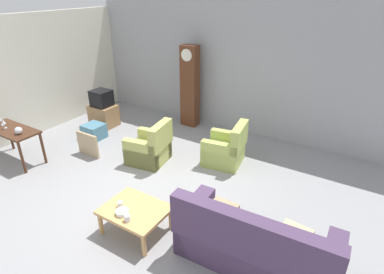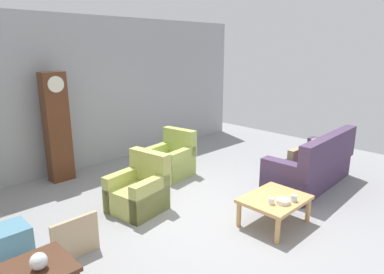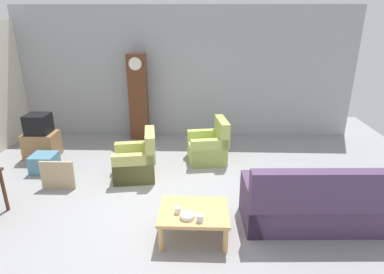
{
  "view_description": "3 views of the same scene",
  "coord_description": "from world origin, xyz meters",
  "px_view_note": "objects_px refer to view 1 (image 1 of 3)",
  "views": [
    {
      "loc": [
        3.08,
        -3.48,
        3.46
      ],
      "look_at": [
        0.28,
        1.02,
        0.86
      ],
      "focal_mm": 29.28,
      "sensor_mm": 36.0,
      "label": 1
    },
    {
      "loc": [
        -3.7,
        -3.16,
        2.56
      ],
      "look_at": [
        0.37,
        0.98,
        1.01
      ],
      "focal_mm": 31.72,
      "sensor_mm": 36.0,
      "label": 2
    },
    {
      "loc": [
        0.48,
        -4.6,
        2.94
      ],
      "look_at": [
        0.28,
        1.0,
        0.85
      ],
      "focal_mm": 30.32,
      "sensor_mm": 36.0,
      "label": 3
    }
  ],
  "objects_px": {
    "armchair_olive_near": "(150,149)",
    "glass_dome_cloche": "(18,130)",
    "tv_crt": "(101,98)",
    "wine_glass_short": "(4,123)",
    "tv_stand_cabinet": "(104,116)",
    "cup_blue_rimmed": "(127,218)",
    "console_table_dark": "(12,134)",
    "cup_white_porcelain": "(120,204)",
    "wine_glass_mid": "(0,120)",
    "grandfather_clock": "(190,87)",
    "storage_box_blue": "(94,131)",
    "couch_floral": "(254,246)",
    "armchair_olive_far": "(226,150)",
    "coffee_table_wood": "(135,212)",
    "bowl_white_stacked": "(122,212)",
    "framed_picture_leaning": "(88,145)"
  },
  "relations": [
    {
      "from": "tv_stand_cabinet",
      "to": "storage_box_blue",
      "type": "bearing_deg",
      "value": -62.03
    },
    {
      "from": "glass_dome_cloche",
      "to": "cup_blue_rimmed",
      "type": "height_order",
      "value": "glass_dome_cloche"
    },
    {
      "from": "coffee_table_wood",
      "to": "cup_white_porcelain",
      "type": "height_order",
      "value": "cup_white_porcelain"
    },
    {
      "from": "framed_picture_leaning",
      "to": "cup_white_porcelain",
      "type": "relative_size",
      "value": 6.75
    },
    {
      "from": "console_table_dark",
      "to": "tv_crt",
      "type": "bearing_deg",
      "value": 85.08
    },
    {
      "from": "console_table_dark",
      "to": "glass_dome_cloche",
      "type": "relative_size",
      "value": 8.79
    },
    {
      "from": "storage_box_blue",
      "to": "cup_white_porcelain",
      "type": "bearing_deg",
      "value": -35.54
    },
    {
      "from": "coffee_table_wood",
      "to": "tv_crt",
      "type": "distance_m",
      "value": 4.35
    },
    {
      "from": "couch_floral",
      "to": "cup_blue_rimmed",
      "type": "bearing_deg",
      "value": -161.36
    },
    {
      "from": "couch_floral",
      "to": "framed_picture_leaning",
      "type": "height_order",
      "value": "couch_floral"
    },
    {
      "from": "console_table_dark",
      "to": "cup_white_porcelain",
      "type": "relative_size",
      "value": 14.63
    },
    {
      "from": "grandfather_clock",
      "to": "console_table_dark",
      "type": "bearing_deg",
      "value": -120.7
    },
    {
      "from": "armchair_olive_far",
      "to": "cup_blue_rimmed",
      "type": "bearing_deg",
      "value": -93.21
    },
    {
      "from": "wine_glass_mid",
      "to": "armchair_olive_near",
      "type": "bearing_deg",
      "value": 27.87
    },
    {
      "from": "couch_floral",
      "to": "coffee_table_wood",
      "type": "height_order",
      "value": "couch_floral"
    },
    {
      "from": "bowl_white_stacked",
      "to": "coffee_table_wood",
      "type": "bearing_deg",
      "value": 66.23
    },
    {
      "from": "cup_white_porcelain",
      "to": "coffee_table_wood",
      "type": "bearing_deg",
      "value": 19.66
    },
    {
      "from": "storage_box_blue",
      "to": "wine_glass_mid",
      "type": "xyz_separation_m",
      "value": [
        -0.89,
        -1.64,
        0.7
      ]
    },
    {
      "from": "tv_crt",
      "to": "wine_glass_short",
      "type": "relative_size",
      "value": 2.43
    },
    {
      "from": "coffee_table_wood",
      "to": "glass_dome_cloche",
      "type": "distance_m",
      "value": 3.29
    },
    {
      "from": "coffee_table_wood",
      "to": "cup_blue_rimmed",
      "type": "bearing_deg",
      "value": -71.2
    },
    {
      "from": "tv_stand_cabinet",
      "to": "tv_crt",
      "type": "bearing_deg",
      "value": 0.0
    },
    {
      "from": "armchair_olive_far",
      "to": "tv_crt",
      "type": "height_order",
      "value": "tv_crt"
    },
    {
      "from": "tv_stand_cabinet",
      "to": "wine_glass_mid",
      "type": "relative_size",
      "value": 3.21
    },
    {
      "from": "glass_dome_cloche",
      "to": "tv_stand_cabinet",
      "type": "bearing_deg",
      "value": 94.17
    },
    {
      "from": "tv_crt",
      "to": "cup_blue_rimmed",
      "type": "relative_size",
      "value": 5.1
    },
    {
      "from": "tv_stand_cabinet",
      "to": "framed_picture_leaning",
      "type": "distance_m",
      "value": 1.67
    },
    {
      "from": "coffee_table_wood",
      "to": "bowl_white_stacked",
      "type": "relative_size",
      "value": 4.89
    },
    {
      "from": "armchair_olive_near",
      "to": "glass_dome_cloche",
      "type": "distance_m",
      "value": 2.64
    },
    {
      "from": "coffee_table_wood",
      "to": "tv_stand_cabinet",
      "type": "relative_size",
      "value": 1.41
    },
    {
      "from": "storage_box_blue",
      "to": "wine_glass_mid",
      "type": "distance_m",
      "value": 1.99
    },
    {
      "from": "storage_box_blue",
      "to": "cup_blue_rimmed",
      "type": "distance_m",
      "value": 3.85
    },
    {
      "from": "armchair_olive_far",
      "to": "console_table_dark",
      "type": "xyz_separation_m",
      "value": [
        -3.87,
        -2.27,
        0.33
      ]
    },
    {
      "from": "grandfather_clock",
      "to": "storage_box_blue",
      "type": "xyz_separation_m",
      "value": [
        -1.57,
        -1.97,
        -0.88
      ]
    },
    {
      "from": "tv_stand_cabinet",
      "to": "glass_dome_cloche",
      "type": "relative_size",
      "value": 4.6
    },
    {
      "from": "storage_box_blue",
      "to": "cup_white_porcelain",
      "type": "height_order",
      "value": "cup_white_porcelain"
    },
    {
      "from": "couch_floral",
      "to": "cup_white_porcelain",
      "type": "height_order",
      "value": "couch_floral"
    },
    {
      "from": "console_table_dark",
      "to": "wine_glass_short",
      "type": "relative_size",
      "value": 6.59
    },
    {
      "from": "storage_box_blue",
      "to": "console_table_dark",
      "type": "bearing_deg",
      "value": -109.25
    },
    {
      "from": "framed_picture_leaning",
      "to": "cup_blue_rimmed",
      "type": "height_order",
      "value": "framed_picture_leaning"
    },
    {
      "from": "glass_dome_cloche",
      "to": "wine_glass_mid",
      "type": "distance_m",
      "value": 0.69
    },
    {
      "from": "wine_glass_short",
      "to": "tv_stand_cabinet",
      "type": "bearing_deg",
      "value": 82.38
    },
    {
      "from": "glass_dome_cloche",
      "to": "storage_box_blue",
      "type": "bearing_deg",
      "value": 83.32
    },
    {
      "from": "couch_floral",
      "to": "coffee_table_wood",
      "type": "xyz_separation_m",
      "value": [
        -1.78,
        -0.32,
        0.01
      ]
    },
    {
      "from": "armchair_olive_far",
      "to": "console_table_dark",
      "type": "relative_size",
      "value": 0.71
    },
    {
      "from": "tv_crt",
      "to": "wine_glass_mid",
      "type": "distance_m",
      "value": 2.4
    },
    {
      "from": "cup_blue_rimmed",
      "to": "bowl_white_stacked",
      "type": "bearing_deg",
      "value": 156.58
    },
    {
      "from": "couch_floral",
      "to": "storage_box_blue",
      "type": "relative_size",
      "value": 4.5
    },
    {
      "from": "grandfather_clock",
      "to": "wine_glass_mid",
      "type": "xyz_separation_m",
      "value": [
        -2.46,
        -3.61,
        -0.18
      ]
    },
    {
      "from": "armchair_olive_near",
      "to": "cup_blue_rimmed",
      "type": "xyz_separation_m",
      "value": [
        1.24,
        -2.04,
        0.16
      ]
    }
  ]
}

